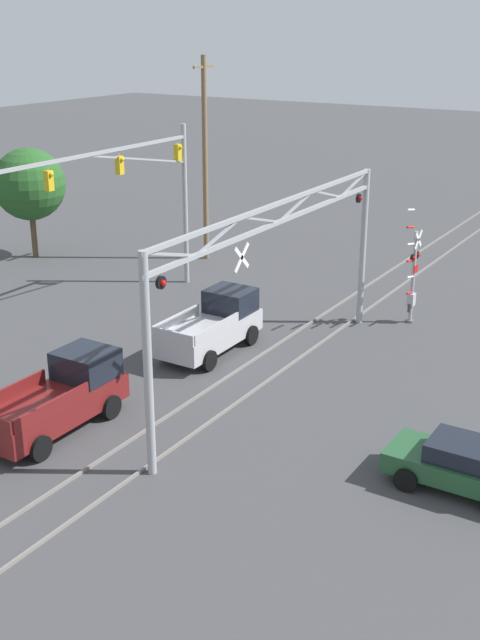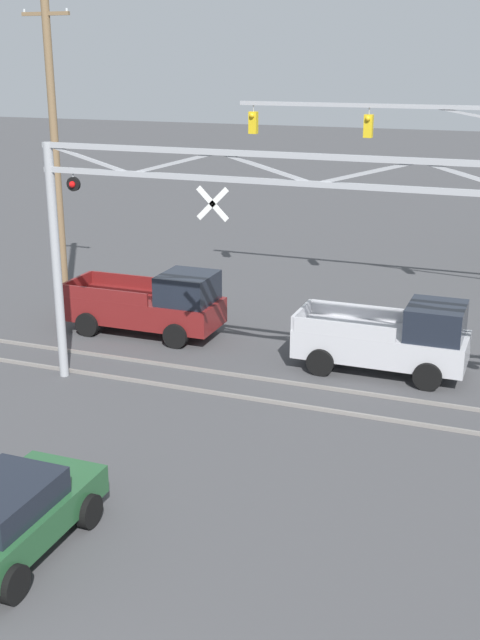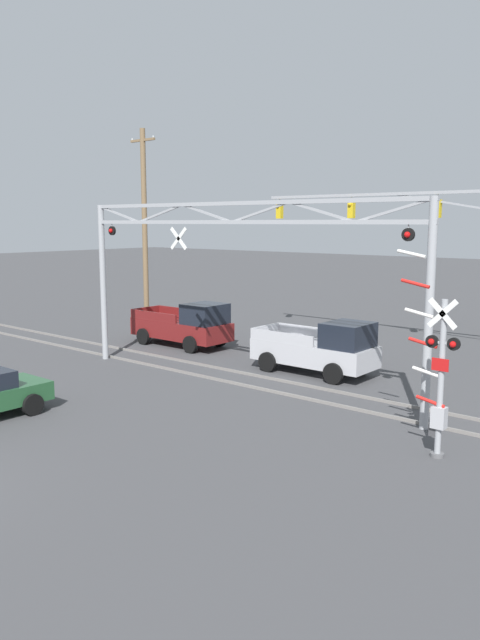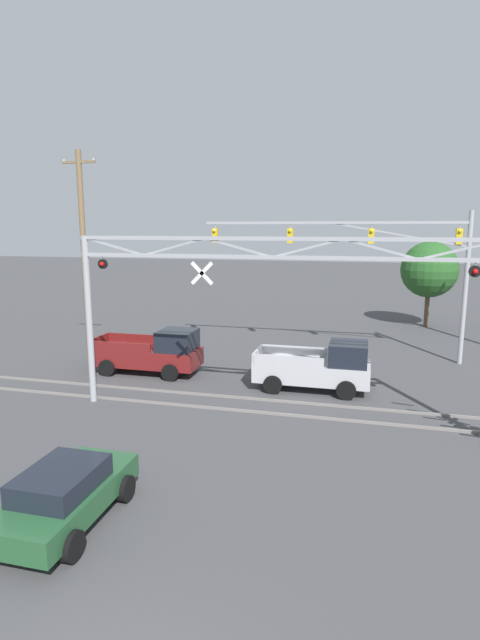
# 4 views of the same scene
# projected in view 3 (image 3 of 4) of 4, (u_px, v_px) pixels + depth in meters

# --- Properties ---
(rail_track_near) EXTENTS (80.00, 0.08, 0.10)m
(rail_track_near) POSITION_uv_depth(u_px,v_px,m) (237.00, 384.00, 23.20)
(rail_track_near) COLOR gray
(rail_track_near) RESTS_ON ground_plane
(rail_track_far) EXTENTS (80.00, 0.08, 0.10)m
(rail_track_far) POSITION_uv_depth(u_px,v_px,m) (261.00, 376.00, 24.29)
(rail_track_far) COLOR gray
(rail_track_far) RESTS_ON ground_plane
(crossing_gantry) EXTENTS (15.08, 0.29, 6.72)m
(crossing_gantry) POSITION_uv_depth(u_px,v_px,m) (232.00, 260.00, 22.28)
(crossing_gantry) COLOR #9EA0A5
(crossing_gantry) RESTS_ON ground_plane
(crossing_signal_mast) EXTENTS (1.76, 0.35, 5.31)m
(crossing_signal_mast) POSITION_uv_depth(u_px,v_px,m) (437.00, 380.00, 15.85)
(crossing_signal_mast) COLOR #9EA0A5
(crossing_signal_mast) RESTS_ON ground_plane
(traffic_signal_span) EXTENTS (13.95, 0.39, 7.88)m
(traffic_signal_span) POSITION_uv_depth(u_px,v_px,m) (459.00, 231.00, 26.76)
(traffic_signal_span) COLOR #9EA0A5
(traffic_signal_span) RESTS_ON ground_plane
(pickup_truck_lead) EXTENTS (4.98, 2.23, 2.21)m
(pickup_truck_lead) POSITION_uv_depth(u_px,v_px,m) (321.00, 349.00, 24.71)
(pickup_truck_lead) COLOR #B7B7BC
(pickup_truck_lead) RESTS_ON ground_plane
(pickup_truck_following) EXTENTS (5.23, 2.23, 2.21)m
(pickup_truck_following) POSITION_uv_depth(u_px,v_px,m) (186.00, 326.00, 30.29)
(pickup_truck_following) COLOR maroon
(pickup_truck_following) RESTS_ON ground_plane
(utility_pole_left) EXTENTS (1.80, 0.28, 10.84)m
(utility_pole_left) POSITION_uv_depth(u_px,v_px,m) (145.00, 230.00, 33.22)
(utility_pole_left) COLOR brown
(utility_pole_left) RESTS_ON ground_plane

